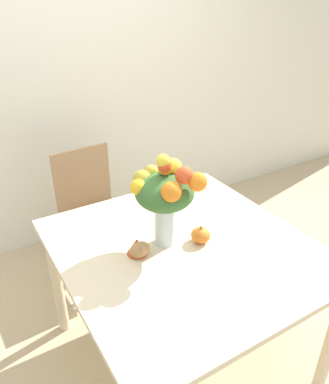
{
  "coord_description": "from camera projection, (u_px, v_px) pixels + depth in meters",
  "views": [
    {
      "loc": [
        -0.82,
        -1.18,
        1.82
      ],
      "look_at": [
        -0.07,
        0.07,
        1.04
      ],
      "focal_mm": 35.0,
      "sensor_mm": 36.0,
      "label": 1
    }
  ],
  "objects": [
    {
      "name": "ground_plane",
      "position": [
        181.0,
        354.0,
        2.13
      ],
      "size": [
        12.0,
        12.0,
        0.0
      ],
      "primitive_type": "plane",
      "color": "tan"
    },
    {
      "name": "wall_back",
      "position": [
        66.0,
        67.0,
        2.64
      ],
      "size": [
        8.0,
        0.06,
        2.7
      ],
      "color": "silver",
      "rests_on": "ground_plane"
    },
    {
      "name": "dining_table",
      "position": [
        184.0,
        261.0,
        1.81
      ],
      "size": [
        1.13,
        1.18,
        0.76
      ],
      "color": "beige",
      "rests_on": "ground_plane"
    },
    {
      "name": "flower_vase",
      "position": [
        165.0,
        194.0,
        1.66
      ],
      "size": [
        0.28,
        0.32,
        0.45
      ],
      "color": "silver",
      "rests_on": "dining_table"
    },
    {
      "name": "pumpkin",
      "position": [
        201.0,
        235.0,
        1.77
      ],
      "size": [
        0.09,
        0.09,
        0.08
      ],
      "color": "orange",
      "rests_on": "dining_table"
    },
    {
      "name": "turkey_figurine",
      "position": [
        138.0,
        248.0,
        1.68
      ],
      "size": [
        0.1,
        0.13,
        0.08
      ],
      "color": "#A87A4C",
      "rests_on": "dining_table"
    },
    {
      "name": "dining_chair_near_window",
      "position": [
        93.0,
        213.0,
        2.57
      ],
      "size": [
        0.44,
        0.44,
        0.91
      ],
      "rotation": [
        0.0,
        0.0,
        0.05
      ],
      "color": "#9E7A56",
      "rests_on": "ground_plane"
    }
  ]
}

